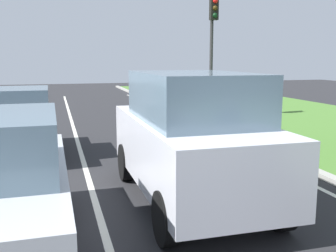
# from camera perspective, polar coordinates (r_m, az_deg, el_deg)

# --- Properties ---
(ground_plane) EXTENTS (60.00, 60.00, 0.00)m
(ground_plane) POSITION_cam_1_polar(r_m,az_deg,el_deg) (11.88, -9.34, -2.64)
(ground_plane) COLOR #262628
(lane_line_center) EXTENTS (0.12, 32.00, 0.01)m
(lane_line_center) POSITION_cam_1_polar(r_m,az_deg,el_deg) (11.83, -12.71, -2.80)
(lane_line_center) COLOR silver
(lane_line_center) RESTS_ON ground
(lane_line_right_edge) EXTENTS (0.12, 32.00, 0.01)m
(lane_line_right_edge) POSITION_cam_1_polar(r_m,az_deg,el_deg) (12.79, 6.90, -1.70)
(lane_line_right_edge) COLOR silver
(lane_line_right_edge) RESTS_ON ground
(curb_right) EXTENTS (0.24, 48.00, 0.12)m
(curb_right) POSITION_cam_1_polar(r_m,az_deg,el_deg) (12.98, 8.94, -1.32)
(curb_right) COLOR #9E9B93
(curb_right) RESTS_ON ground
(car_suv_ahead) EXTENTS (1.98, 4.50, 2.28)m
(car_suv_ahead) POSITION_cam_1_polar(r_m,az_deg,el_deg) (6.87, 3.31, -1.58)
(car_suv_ahead) COLOR silver
(car_suv_ahead) RESTS_ON ground
(car_hatchback_far) EXTENTS (1.76, 3.72, 1.78)m
(car_hatchback_far) POSITION_cam_1_polar(r_m,az_deg,el_deg) (10.91, -20.55, 0.49)
(car_hatchback_far) COLOR #474C51
(car_hatchback_far) RESTS_ON ground
(traffic_light_near_right) EXTENTS (0.32, 0.50, 5.17)m
(traffic_light_near_right) POSITION_cam_1_polar(r_m,az_deg,el_deg) (16.63, 6.44, 13.02)
(traffic_light_near_right) COLOR #2D2D2D
(traffic_light_near_right) RESTS_ON ground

